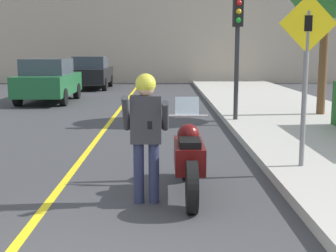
# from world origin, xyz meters

# --- Properties ---
(road_center_line) EXTENTS (0.12, 36.00, 0.01)m
(road_center_line) POSITION_xyz_m (-0.60, 6.00, 0.00)
(road_center_line) COLOR yellow
(road_center_line) RESTS_ON ground
(building_backdrop) EXTENTS (28.00, 1.20, 6.38)m
(building_backdrop) POSITION_xyz_m (0.00, 26.00, 3.19)
(building_backdrop) COLOR #B2A38E
(building_backdrop) RESTS_ON ground
(motorcycle) EXTENTS (0.62, 2.23, 1.32)m
(motorcycle) POSITION_xyz_m (1.29, 3.14, 0.51)
(motorcycle) COLOR black
(motorcycle) RESTS_ON ground
(person_biker) EXTENTS (0.59, 0.47, 1.72)m
(person_biker) POSITION_xyz_m (0.71, 2.74, 1.05)
(person_biker) COLOR #282D4C
(person_biker) RESTS_ON ground
(crossing_sign) EXTENTS (0.91, 0.08, 2.71)m
(crossing_sign) POSITION_xyz_m (3.17, 4.10, 1.79)
(crossing_sign) COLOR slate
(crossing_sign) RESTS_ON sidewalk_curb
(traffic_light) EXTENTS (0.26, 0.30, 3.21)m
(traffic_light) POSITION_xyz_m (2.86, 9.23, 2.41)
(traffic_light) COLOR #2D2D30
(traffic_light) RESTS_ON sidewalk_curb
(parked_car_green) EXTENTS (1.88, 4.20, 1.68)m
(parked_car_green) POSITION_xyz_m (-3.56, 14.88, 0.86)
(parked_car_green) COLOR black
(parked_car_green) RESTS_ON ground
(parked_car_black) EXTENTS (1.88, 4.20, 1.68)m
(parked_car_black) POSITION_xyz_m (-2.89, 21.27, 0.86)
(parked_car_black) COLOR black
(parked_car_black) RESTS_ON ground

